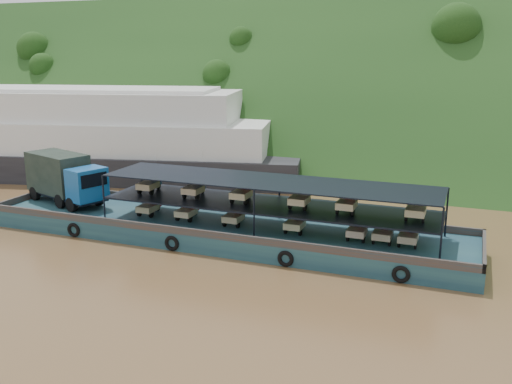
% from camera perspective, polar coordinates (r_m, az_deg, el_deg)
% --- Properties ---
extents(ground, '(160.00, 160.00, 0.00)m').
position_cam_1_polar(ground, '(38.42, 1.17, -5.92)').
color(ground, brown).
rests_on(ground, ground).
extents(hillside, '(140.00, 39.60, 39.60)m').
position_cam_1_polar(hillside, '(72.21, 11.02, 3.36)').
color(hillside, '#163513').
rests_on(hillside, ground).
extents(cargo_barge, '(35.12, 7.18, 5.11)m').
position_cam_1_polar(cargo_barge, '(41.32, -5.78, -2.65)').
color(cargo_barge, '#132F42').
rests_on(cargo_barge, ground).
extents(passenger_ferry, '(47.11, 21.51, 9.26)m').
position_cam_1_polar(passenger_ferry, '(63.57, -16.49, 5.26)').
color(passenger_ferry, black).
rests_on(passenger_ferry, ground).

